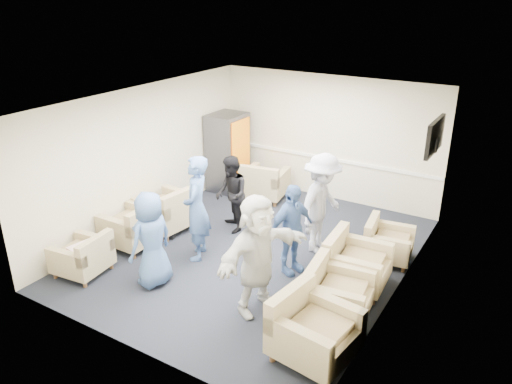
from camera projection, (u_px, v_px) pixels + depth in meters
The scene contains 25 objects.
floor at pixel (255, 252), 8.87m from camera, with size 6.00×6.00×0.00m, color black.
ceiling at pixel (255, 101), 7.84m from camera, with size 6.00×6.00×0.00m, color white.
back_wall at pixel (327, 138), 10.72m from camera, with size 5.00×0.02×2.70m, color beige.
front_wall at pixel (124, 258), 5.99m from camera, with size 5.00×0.02×2.70m, color beige.
left_wall at pixel (144, 157), 9.56m from camera, with size 0.02×6.00×2.70m, color beige.
right_wall at pixel (403, 214), 7.15m from camera, with size 0.02×6.00×2.70m, color beige.
chair_rail at pixel (326, 158), 10.88m from camera, with size 4.98×0.04×0.06m, color white.
tv at pixel (435, 136), 8.34m from camera, with size 0.10×1.00×0.58m.
armchair_left_near at pixel (84, 258), 8.08m from camera, with size 0.84×0.84×0.61m.
armchair_left_mid at pixel (134, 228), 8.95m from camera, with size 0.89×0.89×0.71m.
armchair_left_far at pixel (169, 212), 9.55m from camera, with size 1.03×1.03×0.74m.
armchair_right_near at pixel (311, 332), 6.24m from camera, with size 1.04×1.04×0.74m.
armchair_right_midnear at pixel (335, 294), 7.05m from camera, with size 0.95×0.95×0.68m.
armchair_right_midfar at pixel (354, 265), 7.76m from camera, with size 0.96×0.96×0.72m.
armchair_right_far at pixel (386, 243), 8.53m from camera, with size 0.86×0.86×0.61m.
armchair_corner at pixel (264, 184), 10.95m from camera, with size 1.03×1.03×0.71m.
vending_machine at pixel (228, 152), 11.31m from camera, with size 0.72×0.84×1.77m.
backpack at pixel (168, 226), 9.30m from camera, with size 0.31×0.26×0.46m.
pillow at pixel (83, 249), 8.01m from camera, with size 0.40×0.30×0.12m, color white.
person_front_left at pixel (151, 240), 7.65m from camera, with size 0.76×0.49×1.55m, color #41629D.
person_mid_left at pixel (197, 208), 8.38m from camera, with size 0.67×0.44×1.83m, color #41629D.
person_back_left at pixel (231, 194), 9.40m from camera, with size 0.72×0.56×1.48m, color black.
person_back_right at pixel (322, 204), 8.59m from camera, with size 1.16×0.67×1.80m, color silver.
person_mid_right at pixel (291, 230), 7.98m from camera, with size 0.90×0.37×1.54m, color #41629D.
person_front_right at pixel (258, 254), 6.99m from camera, with size 1.65×0.53×1.78m, color silver.
Camera 1 is at (4.07, -6.64, 4.37)m, focal length 35.00 mm.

